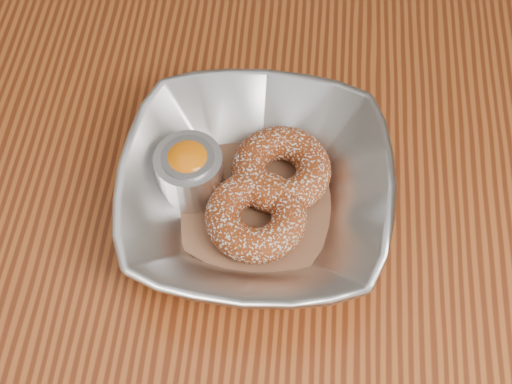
# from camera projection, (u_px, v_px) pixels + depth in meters

# --- Properties ---
(table) EXTENTS (1.20, 0.80, 0.75)m
(table) POSITION_uv_depth(u_px,v_px,m) (199.00, 308.00, 0.70)
(table) COLOR brown
(table) RESTS_ON ground_plane
(serving_bowl) EXTENTS (0.24, 0.24, 0.06)m
(serving_bowl) POSITION_uv_depth(u_px,v_px,m) (256.00, 193.00, 0.62)
(serving_bowl) COLOR #B9BCC1
(serving_bowl) RESTS_ON table
(parchment) EXTENTS (0.19, 0.19, 0.00)m
(parchment) POSITION_uv_depth(u_px,v_px,m) (256.00, 204.00, 0.64)
(parchment) COLOR brown
(parchment) RESTS_ON table
(donut_back) EXTENTS (0.09, 0.09, 0.03)m
(donut_back) POSITION_uv_depth(u_px,v_px,m) (281.00, 170.00, 0.64)
(donut_back) COLOR maroon
(donut_back) RESTS_ON parchment
(donut_front) EXTENTS (0.09, 0.09, 0.03)m
(donut_front) POSITION_uv_depth(u_px,v_px,m) (256.00, 216.00, 0.61)
(donut_front) COLOR maroon
(donut_front) RESTS_ON parchment
(ramekin) EXTENTS (0.06, 0.06, 0.05)m
(ramekin) POSITION_uv_depth(u_px,v_px,m) (189.00, 170.00, 0.63)
(ramekin) COLOR #B9BCC1
(ramekin) RESTS_ON table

